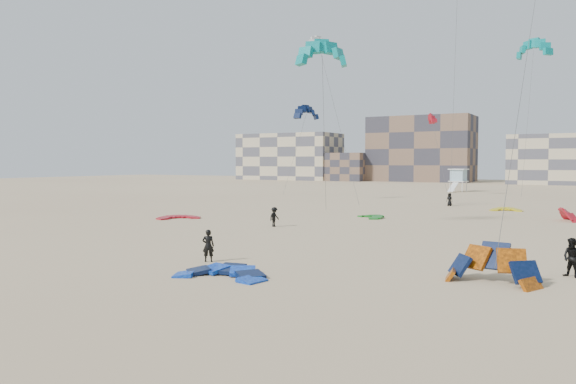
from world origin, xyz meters
The scene contains 20 objects.
ground centered at (0.00, 0.00, 0.00)m, with size 320.00×320.00×0.00m, color tan.
kite_ground_blue centered at (-0.77, -0.08, 0.00)m, with size 4.08×4.24×0.78m, color blue, non-canonical shape.
kite_ground_orange centered at (10.46, 4.65, 0.00)m, with size 4.23×3.00×2.89m, color orange, non-canonical shape.
kite_ground_red centered at (-20.52, 19.98, 0.00)m, with size 3.60×3.82×0.44m, color #AD1732, non-canonical shape.
kite_ground_green centered at (-4.74, 29.56, 0.00)m, with size 2.92×3.09×0.49m, color #127D20, non-canonical shape.
kite_ground_red_far centered at (12.13, 35.80, 0.00)m, with size 3.10×2.58×1.94m, color #AD1732, non-canonical shape.
kite_ground_yellow centered at (5.41, 44.30, 0.00)m, with size 3.06×3.20×0.63m, color yellow, non-canonical shape.
kitesurfer_main centered at (-3.79, 2.82, 0.88)m, with size 0.64×0.42×1.76m, color black.
kitesurfer_b centered at (13.54, 7.82, 0.93)m, with size 0.90×0.70×1.85m, color black.
kitesurfer_c centered at (-9.12, 18.72, 0.82)m, with size 1.05×0.61×1.63m, color black.
kitesurfer_e centered at (-1.70, 48.22, 0.79)m, with size 0.78×0.50×1.59m, color black.
kite_fly_teal_a centered at (-4.98, 19.21, 13.80)m, with size 5.53×8.34×14.27m.
kite_fly_grey centered at (-12.27, 33.39, 17.84)m, with size 7.00×3.57×17.90m.
kite_fly_navy centered at (-21.26, 47.74, 12.04)m, with size 4.96×6.33×12.46m.
kite_fly_teal_b centered at (6.16, 60.17, 20.20)m, with size 5.68×7.46×20.58m.
kite_fly_red centered at (-9.02, 67.00, 12.09)m, with size 7.32×13.54×12.35m.
lifeguard_tower_far centered at (-8.36, 82.85, 2.06)m, with size 3.29×5.87×4.16m.
condo_west_a centered at (-70.00, 130.00, 7.00)m, with size 30.00×15.00×14.00m, color beige.
condo_west_b centered at (-30.00, 134.00, 9.00)m, with size 28.00×14.00×18.00m, color brown.
condo_fill_left centered at (-50.00, 128.00, 4.00)m, with size 12.00×10.00×8.00m, color brown.
Camera 1 is at (14.72, -21.22, 5.38)m, focal length 35.00 mm.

